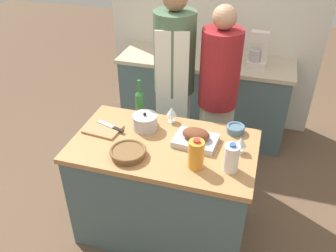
{
  "coord_description": "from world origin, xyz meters",
  "views": [
    {
      "loc": [
        0.6,
        -1.93,
        2.35
      ],
      "look_at": [
        0.0,
        0.11,
        0.94
      ],
      "focal_mm": 38.0,
      "sensor_mm": 36.0,
      "label": 1
    }
  ],
  "objects_px": {
    "roasting_pan": "(196,138)",
    "stand_mixer": "(258,53)",
    "condiment_bottle_tall": "(213,47)",
    "mixing_bowl": "(236,129)",
    "wine_bottle_green": "(140,103)",
    "wicker_basket": "(128,152)",
    "condiment_bottle_short": "(166,50)",
    "cutting_board": "(103,129)",
    "stock_pot": "(145,122)",
    "wine_glass_right": "(241,142)",
    "wine_glass_left": "(172,112)",
    "knife_chef": "(111,126)",
    "person_cook_aproned": "(174,77)",
    "milk_jug": "(231,158)",
    "juice_jug": "(196,154)",
    "person_cook_guest": "(218,92)"
  },
  "relations": [
    {
      "from": "milk_jug",
      "to": "person_cook_aproned",
      "type": "xyz_separation_m",
      "value": [
        -0.65,
        0.99,
        0.02
      ]
    },
    {
      "from": "condiment_bottle_tall",
      "to": "mixing_bowl",
      "type": "bearing_deg",
      "value": -72.44
    },
    {
      "from": "wine_bottle_green",
      "to": "wine_glass_right",
      "type": "distance_m",
      "value": 0.85
    },
    {
      "from": "stock_pot",
      "to": "juice_jug",
      "type": "bearing_deg",
      "value": -35.39
    },
    {
      "from": "wine_glass_left",
      "to": "condiment_bottle_short",
      "type": "xyz_separation_m",
      "value": [
        -0.41,
        1.19,
        -0.0
      ]
    },
    {
      "from": "roasting_pan",
      "to": "stand_mixer",
      "type": "distance_m",
      "value": 1.43
    },
    {
      "from": "juice_jug",
      "to": "stand_mixer",
      "type": "bearing_deg",
      "value": 81.54
    },
    {
      "from": "knife_chef",
      "to": "condiment_bottle_tall",
      "type": "height_order",
      "value": "condiment_bottle_tall"
    },
    {
      "from": "wine_glass_right",
      "to": "person_cook_guest",
      "type": "xyz_separation_m",
      "value": [
        -0.28,
        0.73,
        -0.03
      ]
    },
    {
      "from": "condiment_bottle_tall",
      "to": "cutting_board",
      "type": "bearing_deg",
      "value": -108.18
    },
    {
      "from": "milk_jug",
      "to": "condiment_bottle_tall",
      "type": "height_order",
      "value": "condiment_bottle_tall"
    },
    {
      "from": "wine_glass_left",
      "to": "wine_glass_right",
      "type": "xyz_separation_m",
      "value": [
        0.55,
        -0.24,
        -0.01
      ]
    },
    {
      "from": "mixing_bowl",
      "to": "wine_glass_left",
      "type": "bearing_deg",
      "value": 178.83
    },
    {
      "from": "cutting_board",
      "to": "knife_chef",
      "type": "bearing_deg",
      "value": 31.97
    },
    {
      "from": "condiment_bottle_short",
      "to": "wicker_basket",
      "type": "bearing_deg",
      "value": -81.72
    },
    {
      "from": "milk_jug",
      "to": "person_cook_aproned",
      "type": "relative_size",
      "value": 0.12
    },
    {
      "from": "person_cook_guest",
      "to": "roasting_pan",
      "type": "bearing_deg",
      "value": -115.53
    },
    {
      "from": "stock_pot",
      "to": "person_cook_aproned",
      "type": "height_order",
      "value": "person_cook_aproned"
    },
    {
      "from": "stand_mixer",
      "to": "milk_jug",
      "type": "bearing_deg",
      "value": -90.93
    },
    {
      "from": "wine_bottle_green",
      "to": "person_cook_aproned",
      "type": "bearing_deg",
      "value": 76.97
    },
    {
      "from": "mixing_bowl",
      "to": "condiment_bottle_short",
      "type": "height_order",
      "value": "condiment_bottle_short"
    },
    {
      "from": "mixing_bowl",
      "to": "wine_bottle_green",
      "type": "bearing_deg",
      "value": 179.1
    },
    {
      "from": "wine_glass_right",
      "to": "condiment_bottle_short",
      "type": "bearing_deg",
      "value": 123.87
    },
    {
      "from": "stand_mixer",
      "to": "wicker_basket",
      "type": "bearing_deg",
      "value": -112.94
    },
    {
      "from": "roasting_pan",
      "to": "milk_jug",
      "type": "distance_m",
      "value": 0.35
    },
    {
      "from": "wicker_basket",
      "to": "stand_mixer",
      "type": "xyz_separation_m",
      "value": [
        0.7,
        1.66,
        0.15
      ]
    },
    {
      "from": "stock_pot",
      "to": "condiment_bottle_short",
      "type": "distance_m",
      "value": 1.36
    },
    {
      "from": "roasting_pan",
      "to": "wine_glass_right",
      "type": "distance_m",
      "value": 0.32
    },
    {
      "from": "stock_pot",
      "to": "condiment_bottle_tall",
      "type": "height_order",
      "value": "condiment_bottle_tall"
    },
    {
      "from": "wicker_basket",
      "to": "milk_jug",
      "type": "relative_size",
      "value": 1.21
    },
    {
      "from": "roasting_pan",
      "to": "mixing_bowl",
      "type": "relative_size",
      "value": 2.28
    },
    {
      "from": "milk_jug",
      "to": "person_cook_guest",
      "type": "height_order",
      "value": "person_cook_guest"
    },
    {
      "from": "mixing_bowl",
      "to": "wine_bottle_green",
      "type": "distance_m",
      "value": 0.75
    },
    {
      "from": "roasting_pan",
      "to": "knife_chef",
      "type": "bearing_deg",
      "value": 179.97
    },
    {
      "from": "juice_jug",
      "to": "wine_glass_right",
      "type": "height_order",
      "value": "juice_jug"
    },
    {
      "from": "wicker_basket",
      "to": "condiment_bottle_short",
      "type": "xyz_separation_m",
      "value": [
        -0.25,
        1.69,
        0.06
      ]
    },
    {
      "from": "cutting_board",
      "to": "stock_pot",
      "type": "xyz_separation_m",
      "value": [
        0.3,
        0.11,
        0.05
      ]
    },
    {
      "from": "roasting_pan",
      "to": "stock_pot",
      "type": "bearing_deg",
      "value": 169.12
    },
    {
      "from": "stock_pot",
      "to": "wine_glass_left",
      "type": "bearing_deg",
      "value": 42.15
    },
    {
      "from": "mixing_bowl",
      "to": "person_cook_aproned",
      "type": "distance_m",
      "value": 0.84
    },
    {
      "from": "mixing_bowl",
      "to": "wine_glass_left",
      "type": "distance_m",
      "value": 0.5
    },
    {
      "from": "wine_bottle_green",
      "to": "knife_chef",
      "type": "bearing_deg",
      "value": -123.0
    },
    {
      "from": "roasting_pan",
      "to": "person_cook_aproned",
      "type": "relative_size",
      "value": 0.18
    },
    {
      "from": "wicker_basket",
      "to": "wine_glass_right",
      "type": "bearing_deg",
      "value": 19.57
    },
    {
      "from": "milk_jug",
      "to": "knife_chef",
      "type": "relative_size",
      "value": 0.83
    },
    {
      "from": "cutting_board",
      "to": "wine_glass_right",
      "type": "xyz_separation_m",
      "value": [
        1.01,
        0.02,
        0.08
      ]
    },
    {
      "from": "wine_glass_right",
      "to": "stand_mixer",
      "type": "height_order",
      "value": "stand_mixer"
    },
    {
      "from": "wine_glass_left",
      "to": "knife_chef",
      "type": "height_order",
      "value": "wine_glass_left"
    },
    {
      "from": "stock_pot",
      "to": "person_cook_guest",
      "type": "xyz_separation_m",
      "value": [
        0.44,
        0.64,
        -0.0
      ]
    },
    {
      "from": "roasting_pan",
      "to": "wine_bottle_green",
      "type": "relative_size",
      "value": 1.0
    }
  ]
}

